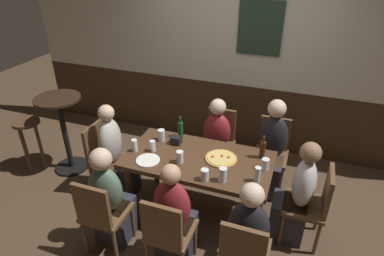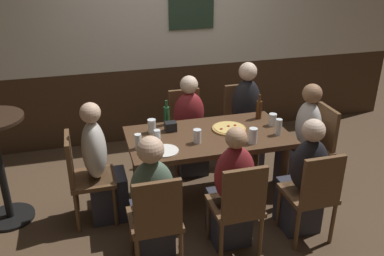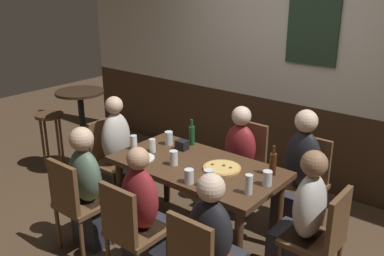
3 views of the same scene
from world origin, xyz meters
name	(u,v)px [view 2 (image 2 of 3)]	position (x,y,z in m)	size (l,w,h in m)	color
ground_plane	(207,200)	(0.00, 0.00, 0.00)	(12.00, 12.00, 0.00)	#4C3826
wall_back	(169,39)	(0.00, 1.65, 1.30)	(6.40, 0.13, 2.60)	#3D2819
dining_table	(208,143)	(0.00, 0.00, 0.65)	(1.53, 0.81, 0.74)	#472D1C
chair_head_west	(84,174)	(-1.18, 0.00, 0.50)	(0.40, 0.40, 0.88)	brown
chair_left_near	(156,218)	(-0.67, -0.82, 0.50)	(0.40, 0.40, 0.88)	brown
chair_right_far	(241,118)	(0.67, 0.82, 0.50)	(0.40, 0.40, 0.88)	brown
chair_mid_far	(186,124)	(0.00, 0.82, 0.50)	(0.40, 0.40, 0.88)	brown
chair_right_near	(313,192)	(0.67, -0.82, 0.50)	(0.40, 0.40, 0.88)	brown
chair_head_east	(316,143)	(1.18, 0.00, 0.50)	(0.40, 0.40, 0.88)	brown
chair_mid_near	(238,204)	(0.00, -0.82, 0.50)	(0.40, 0.40, 0.88)	brown
person_head_west	(102,172)	(-1.02, 0.00, 0.49)	(0.37, 0.34, 1.17)	#2D2D38
person_left_near	(152,208)	(-0.67, -0.66, 0.48)	(0.34, 0.37, 1.13)	#2D2D38
person_right_far	(246,122)	(0.67, 0.66, 0.51)	(0.34, 0.37, 1.21)	#2D2D38
person_mid_far	(190,132)	(0.00, 0.66, 0.47)	(0.34, 0.37, 1.11)	#2D2D38
person_right_near	(303,185)	(0.67, -0.66, 0.47)	(0.34, 0.37, 1.11)	#2D2D38
person_head_east	(302,145)	(1.02, 0.00, 0.49)	(0.37, 0.34, 1.15)	#2D2D38
person_mid_near	(231,196)	(0.00, -0.66, 0.47)	(0.34, 0.37, 1.12)	#2D2D38
pizza	(229,128)	(0.23, 0.06, 0.75)	(0.33, 0.33, 0.03)	tan
pint_glass_stout	(279,127)	(0.64, -0.17, 0.81)	(0.06, 0.06, 0.16)	silver
beer_glass_tall	(157,137)	(-0.50, -0.04, 0.79)	(0.06, 0.06, 0.13)	silver
highball_clear	(138,142)	(-0.68, -0.11, 0.80)	(0.06, 0.06, 0.14)	silver
tumbler_short	(253,137)	(0.34, -0.28, 0.80)	(0.08, 0.08, 0.15)	silver
beer_glass_half	(152,127)	(-0.51, 0.19, 0.80)	(0.08, 0.08, 0.13)	silver
tumbler_water	(197,137)	(-0.15, -0.14, 0.80)	(0.07, 0.07, 0.13)	silver
pint_glass_pale	(273,120)	(0.68, 0.04, 0.79)	(0.08, 0.08, 0.12)	silver
pint_glass_amber	(238,142)	(0.17, -0.32, 0.79)	(0.08, 0.08, 0.12)	silver
beer_bottle_green	(167,115)	(-0.33, 0.34, 0.84)	(0.06, 0.06, 0.26)	#194723
beer_bottle_brown	(259,109)	(0.62, 0.24, 0.84)	(0.06, 0.06, 0.26)	#42230F
plate_white_large	(165,151)	(-0.47, -0.22, 0.75)	(0.25, 0.25, 0.01)	white
condiment_caddy	(171,127)	(-0.33, 0.18, 0.79)	(0.11, 0.09, 0.09)	black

